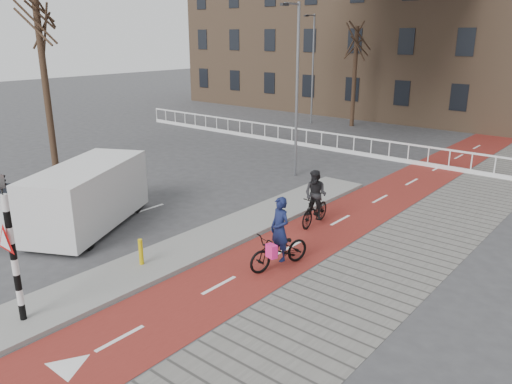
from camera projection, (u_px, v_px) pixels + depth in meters
The scene contains 15 objects.
ground at pixel (117, 297), 12.08m from camera, with size 120.00×120.00×0.00m, color #38383A.
bike_lane at pixel (368, 205), 18.51m from camera, with size 2.50×60.00×0.01m, color maroon.
sidewalk at pixel (443, 223), 16.81m from camera, with size 3.00×60.00×0.01m, color slate.
curb_island at pixel (212, 238), 15.43m from camera, with size 1.80×16.00×0.12m, color gray.
traffic_signal at pixel (10, 241), 10.36m from camera, with size 0.80×0.80×3.68m.
bollard at pixel (141, 252), 13.44m from camera, with size 0.12×0.12×0.72m, color gold.
cyclist_near at pixel (280, 245), 13.41m from camera, with size 1.14×2.03×2.00m.
cyclist_far at pixel (315, 203), 16.42m from camera, with size 0.85×1.76×1.86m.
van at pixel (88, 195), 16.12m from camera, with size 3.97×5.20×2.09m.
railing at pixel (321, 144), 27.51m from camera, with size 28.00×0.10×0.99m.
townhouse_row at pixel (465, 8), 35.04m from camera, with size 46.00×10.00×15.90m.
tree_left at pixel (45, 83), 22.87m from camera, with size 0.31×0.31×7.89m, color #322116.
tree_mid at pixel (354, 77), 33.49m from camera, with size 0.28×0.28×6.58m, color #322116.
streetlight_near at pixel (297, 93), 21.33m from camera, with size 0.12×0.12×7.34m, color slate.
streetlight_left at pixel (313, 70), 34.53m from camera, with size 0.12×0.12×7.37m, color slate.
Camera 1 is at (9.44, -6.13, 6.09)m, focal length 35.00 mm.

